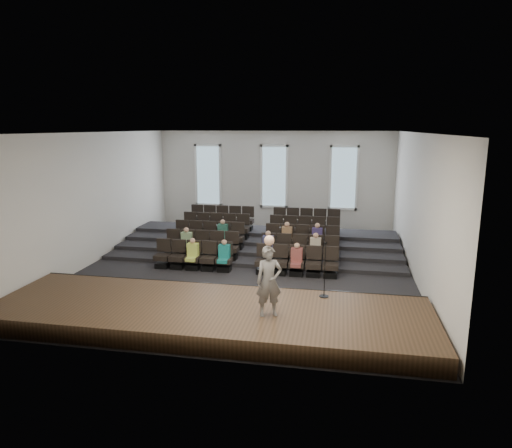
{
  "coord_description": "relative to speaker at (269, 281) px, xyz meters",
  "views": [
    {
      "loc": [
        3.34,
        -16.15,
        5.2
      ],
      "look_at": [
        0.26,
        0.5,
        1.58
      ],
      "focal_mm": 32.0,
      "sensor_mm": 36.0,
      "label": 1
    }
  ],
  "objects": [
    {
      "name": "wall_back",
      "position": [
        -1.68,
        12.41,
        1.1
      ],
      "size": [
        12.0,
        0.04,
        5.0
      ],
      "primitive_type": "cube",
      "color": "silver",
      "rests_on": "ground"
    },
    {
      "name": "wall_right",
      "position": [
        4.34,
        5.39,
        1.1
      ],
      "size": [
        0.04,
        14.0,
        5.0
      ],
      "primitive_type": "cube",
      "color": "silver",
      "rests_on": "ground"
    },
    {
      "name": "wall_left",
      "position": [
        -7.7,
        5.39,
        1.1
      ],
      "size": [
        0.04,
        14.0,
        5.0
      ],
      "primitive_type": "cube",
      "color": "silver",
      "rests_on": "ground"
    },
    {
      "name": "stage",
      "position": [
        -1.68,
        0.29,
        -1.15
      ],
      "size": [
        11.8,
        3.6,
        0.5
      ],
      "primitive_type": "cube",
      "color": "#462F1E",
      "rests_on": "ground"
    },
    {
      "name": "windows",
      "position": [
        -1.68,
        12.35,
        1.3
      ],
      "size": [
        8.44,
        0.1,
        3.24
      ],
      "color": "white",
      "rests_on": "wall_back"
    },
    {
      "name": "speaker",
      "position": [
        0.0,
        0.0,
        0.0
      ],
      "size": [
        0.77,
        0.64,
        1.81
      ],
      "primitive_type": "imported",
      "rotation": [
        0.0,
        0.0,
        0.36
      ],
      "color": "#5E5B59",
      "rests_on": "stage"
    },
    {
      "name": "risers",
      "position": [
        -1.68,
        8.57,
        -1.21
      ],
      "size": [
        11.8,
        4.8,
        0.6
      ],
      "color": "black",
      "rests_on": "ground"
    },
    {
      "name": "seating_rows",
      "position": [
        -1.68,
        6.93,
        -0.72
      ],
      "size": [
        6.8,
        4.7,
        1.67
      ],
      "color": "black",
      "rests_on": "ground"
    },
    {
      "name": "ground",
      "position": [
        -1.68,
        5.39,
        -1.4
      ],
      "size": [
        14.0,
        14.0,
        0.0
      ],
      "primitive_type": "plane",
      "color": "black",
      "rests_on": "ground"
    },
    {
      "name": "ceiling",
      "position": [
        -1.68,
        5.39,
        3.61
      ],
      "size": [
        12.0,
        14.0,
        0.02
      ],
      "primitive_type": "cube",
      "color": "white",
      "rests_on": "ground"
    },
    {
      "name": "stage_lip",
      "position": [
        -1.68,
        2.06,
        -1.15
      ],
      "size": [
        11.8,
        0.06,
        0.52
      ],
      "primitive_type": "cube",
      "color": "black",
      "rests_on": "ground"
    },
    {
      "name": "audience",
      "position": [
        -1.4,
        5.85,
        -0.57
      ],
      "size": [
        5.45,
        2.64,
        1.1
      ],
      "color": "#C3D756",
      "rests_on": "seating_rows"
    },
    {
      "name": "mic_stand",
      "position": [
        1.33,
        1.56,
        -0.43
      ],
      "size": [
        0.27,
        0.27,
        1.6
      ],
      "color": "black",
      "rests_on": "stage"
    },
    {
      "name": "wall_front",
      "position": [
        -1.68,
        -1.63,
        1.1
      ],
      "size": [
        12.0,
        0.04,
        5.0
      ],
      "primitive_type": "cube",
      "color": "silver",
      "rests_on": "ground"
    }
  ]
}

